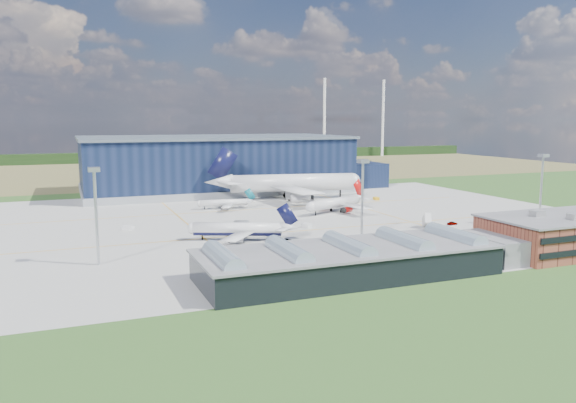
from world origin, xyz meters
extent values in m
plane|color=#29531F|center=(0.00, 0.00, 0.00)|extent=(600.00, 600.00, 0.00)
cube|color=#9F9E9A|center=(0.00, 10.00, 0.03)|extent=(220.00, 160.00, 0.06)
cube|color=orange|center=(0.00, -10.00, 0.07)|extent=(180.00, 0.40, 0.02)
cube|color=orange|center=(0.00, 35.00, 0.07)|extent=(180.00, 0.40, 0.02)
cube|color=orange|center=(-30.00, 10.00, 0.07)|extent=(0.40, 120.00, 0.02)
cube|color=orange|center=(40.00, 10.00, 0.07)|extent=(0.40, 120.00, 0.02)
cube|color=olive|center=(0.00, 220.00, 0.00)|extent=(600.00, 220.00, 0.01)
cube|color=black|center=(0.00, 300.00, 4.00)|extent=(600.00, 8.00, 8.00)
cylinder|color=white|center=(150.00, 290.00, 35.00)|extent=(2.40, 2.40, 70.00)
cylinder|color=white|center=(210.00, 290.00, 35.00)|extent=(2.40, 2.40, 70.00)
cube|color=#0F1933|center=(0.00, 95.00, 12.50)|extent=(120.00, 60.00, 25.00)
cube|color=gray|center=(0.00, 95.00, 1.60)|extent=(121.00, 61.00, 3.20)
cube|color=slate|center=(0.00, 95.00, 25.50)|extent=(122.00, 62.00, 1.20)
cube|color=#0F1933|center=(72.00, 90.00, 6.00)|extent=(24.00, 30.00, 12.00)
cube|color=brown|center=(55.00, -60.00, 4.50)|extent=(45.00, 22.00, 9.00)
cube|color=#5E5F63|center=(55.00, -60.00, 9.20)|extent=(46.00, 23.00, 0.50)
cube|color=black|center=(55.00, -48.80, 3.00)|extent=(44.00, 0.40, 1.40)
cube|color=black|center=(55.00, -48.80, 6.50)|extent=(44.00, 0.40, 1.40)
cube|color=#B1B0AC|center=(45.00, -58.00, 10.10)|extent=(3.20, 2.60, 1.60)
cube|color=#B1B0AC|center=(50.00, -65.00, 10.10)|extent=(3.20, 2.60, 1.60)
cube|color=black|center=(-10.00, -60.00, 3.00)|extent=(65.00, 22.00, 6.00)
cube|color=#5E5F63|center=(-10.00, -60.00, 6.20)|extent=(66.00, 23.00, 0.50)
cube|color=#5E5F63|center=(30.00, -60.00, 3.00)|extent=(10.00, 18.00, 6.00)
cylinder|color=#8496A3|center=(-38.00, -60.00, 6.40)|extent=(4.40, 18.00, 4.40)
cylinder|color=#8496A3|center=(-24.00, -60.00, 6.40)|extent=(4.40, 18.00, 4.40)
cylinder|color=#8496A3|center=(-10.00, -60.00, 6.40)|extent=(4.40, 18.00, 4.40)
cylinder|color=#8496A3|center=(4.00, -60.00, 6.40)|extent=(4.40, 18.00, 4.40)
cylinder|color=#8496A3|center=(18.00, -60.00, 6.40)|extent=(4.40, 18.00, 4.40)
cylinder|color=#B7BABE|center=(-60.00, -30.00, 11.00)|extent=(0.70, 0.70, 22.00)
cube|color=#B7BABE|center=(-60.00, -30.00, 22.50)|extent=(2.60, 2.60, 1.00)
cylinder|color=#B7BABE|center=(10.00, -30.00, 11.00)|extent=(0.70, 0.70, 22.00)
cube|color=#B7BABE|center=(10.00, -30.00, 22.50)|extent=(2.60, 2.60, 1.00)
cylinder|color=#B7BABE|center=(75.00, -30.00, 11.00)|extent=(0.70, 0.70, 22.00)
cube|color=#B7BABE|center=(75.00, -30.00, 22.50)|extent=(2.60, 2.60, 1.00)
cube|color=gold|center=(-16.20, -38.14, 0.84)|extent=(3.68, 4.63, 1.68)
cube|color=gold|center=(-23.52, -13.84, 0.58)|extent=(2.72, 3.18, 1.16)
cube|color=silver|center=(-21.19, -43.84, 1.30)|extent=(6.41, 4.05, 2.59)
cube|color=silver|center=(3.86, -5.72, 0.68)|extent=(3.22, 3.74, 1.37)
cube|color=silver|center=(73.46, -15.54, 1.10)|extent=(4.79, 5.10, 2.21)
cube|color=gold|center=(55.72, 39.41, 0.65)|extent=(2.20, 3.18, 1.31)
cube|color=silver|center=(-48.99, 11.09, 0.72)|extent=(3.97, 3.58, 1.43)
cube|color=silver|center=(38.75, -20.17, 1.58)|extent=(3.88, 5.32, 3.17)
imported|color=#99999E|center=(49.40, -19.21, 0.62)|extent=(3.77, 1.84, 1.24)
imported|color=#99999E|center=(-10.03, -23.84, 0.56)|extent=(3.41, 1.29, 1.11)
camera|label=1|loc=(-66.03, -165.27, 33.85)|focal=35.00mm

